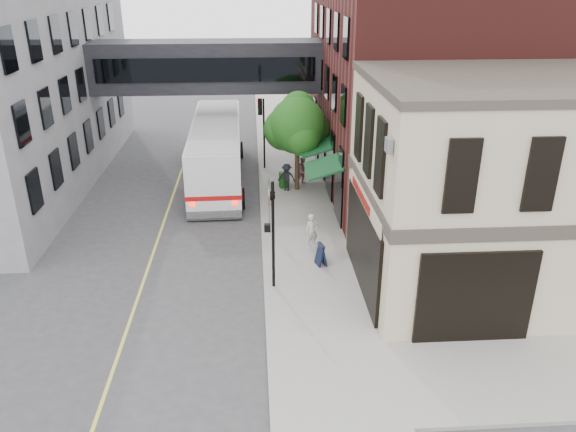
{
  "coord_description": "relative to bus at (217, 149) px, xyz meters",
  "views": [
    {
      "loc": [
        -0.26,
        -17.72,
        11.82
      ],
      "look_at": [
        1.02,
        2.69,
        2.92
      ],
      "focal_mm": 35.0,
      "sensor_mm": 36.0,
      "label": 1
    }
  ],
  "objects": [
    {
      "name": "ground",
      "position": [
        2.52,
        -15.39,
        -1.97
      ],
      "size": [
        120.0,
        120.0,
        0.0
      ],
      "primitive_type": "plane",
      "color": "#38383A",
      "rests_on": "ground"
    },
    {
      "name": "street_sign_pole",
      "position": [
        2.92,
        -8.39,
        -0.04
      ],
      "size": [
        0.08,
        0.75,
        3.0
      ],
      "color": "gray",
      "rests_on": "sidewalk_main"
    },
    {
      "name": "pedestrian_a",
      "position": [
        4.81,
        -10.01,
        -1.01
      ],
      "size": [
        0.68,
        0.54,
        1.63
      ],
      "primitive_type": "imported",
      "rotation": [
        0.0,
        0.0,
        0.27
      ],
      "color": "beige",
      "rests_on": "sidewalk_main"
    },
    {
      "name": "bus",
      "position": [
        0.0,
        0.0,
        0.0
      ],
      "size": [
        3.41,
        13.16,
        3.52
      ],
      "color": "white",
      "rests_on": "ground"
    },
    {
      "name": "skyway_bridge",
      "position": [
        -0.48,
        2.61,
        4.53
      ],
      "size": [
        14.0,
        3.18,
        3.0
      ],
      "color": "black",
      "rests_on": "ground"
    },
    {
      "name": "traffic_signal_far",
      "position": [
        2.79,
        1.61,
        1.36
      ],
      "size": [
        0.53,
        0.28,
        4.5
      ],
      "color": "black",
      "rests_on": "sidewalk_main"
    },
    {
      "name": "brick_building",
      "position": [
        12.5,
        -0.39,
        5.01
      ],
      "size": [
        13.76,
        18.0,
        14.0
      ],
      "color": "#4C1A17",
      "rests_on": "ground"
    },
    {
      "name": "traffic_signal_near",
      "position": [
        2.89,
        -13.39,
        1.01
      ],
      "size": [
        0.44,
        0.22,
        4.6
      ],
      "color": "black",
      "rests_on": "sidewalk_main"
    },
    {
      "name": "sidewalk_main",
      "position": [
        4.52,
        -1.39,
        -1.9
      ],
      "size": [
        4.0,
        60.0,
        0.15
      ],
      "primitive_type": "cube",
      "color": "gray",
      "rests_on": "ground"
    },
    {
      "name": "pedestrian_b",
      "position": [
        5.16,
        -1.53,
        -0.99
      ],
      "size": [
        1.01,
        0.94,
        1.66
      ],
      "primitive_type": "imported",
      "rotation": [
        0.0,
        0.0,
        0.5
      ],
      "color": "#C7818E",
      "rests_on": "sidewalk_main"
    },
    {
      "name": "pedestrian_c",
      "position": [
        4.11,
        -2.57,
        -1.02
      ],
      "size": [
        1.17,
        0.86,
        1.61
      ],
      "primitive_type": "imported",
      "rotation": [
        0.0,
        0.0,
        -0.27
      ],
      "color": "black",
      "rests_on": "sidewalk_main"
    },
    {
      "name": "street_tree",
      "position": [
        4.72,
        -2.17,
        1.94
      ],
      "size": [
        3.8,
        3.2,
        5.6
      ],
      "color": "#382619",
      "rests_on": "sidewalk_main"
    },
    {
      "name": "corner_building",
      "position": [
        11.5,
        -13.39,
        2.24
      ],
      "size": [
        10.19,
        8.12,
        8.45
      ],
      "color": "#C0B292",
      "rests_on": "ground"
    },
    {
      "name": "newspaper_box",
      "position": [
        3.97,
        -2.07,
        -1.35
      ],
      "size": [
        0.58,
        0.55,
        0.95
      ],
      "primitive_type": "cube",
      "rotation": [
        0.0,
        0.0,
        0.31
      ],
      "color": "#165714",
      "rests_on": "sidewalk_main"
    },
    {
      "name": "sandwich_board",
      "position": [
        5.04,
        -11.71,
        -1.33
      ],
      "size": [
        0.5,
        0.63,
        0.99
      ],
      "primitive_type": "cube",
      "rotation": [
        0.0,
        0.0,
        0.28
      ],
      "color": "black",
      "rests_on": "sidewalk_main"
    },
    {
      "name": "lane_marking",
      "position": [
        -2.48,
        -5.39,
        -1.97
      ],
      "size": [
        0.12,
        40.0,
        0.01
      ],
      "primitive_type": "cube",
      "color": "#D8CC4C",
      "rests_on": "ground"
    }
  ]
}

